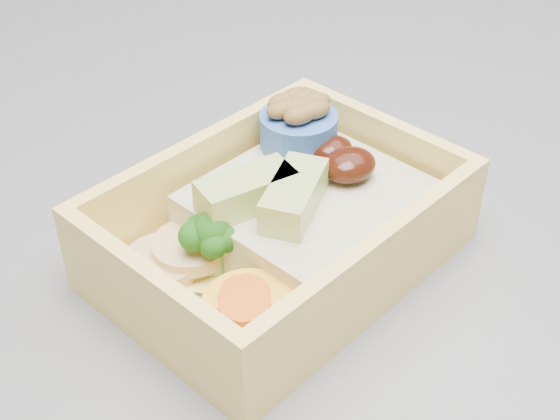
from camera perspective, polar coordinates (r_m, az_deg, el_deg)
bento_box at (r=0.45m, az=0.33°, el=-0.80°), size 0.23×0.19×0.07m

